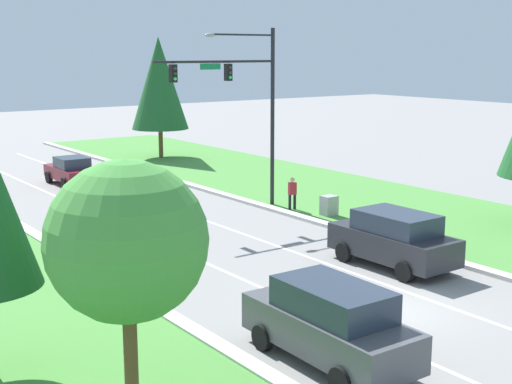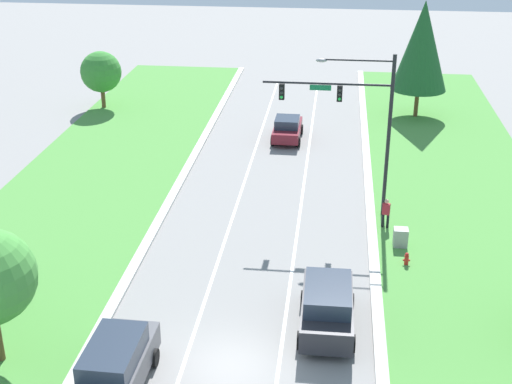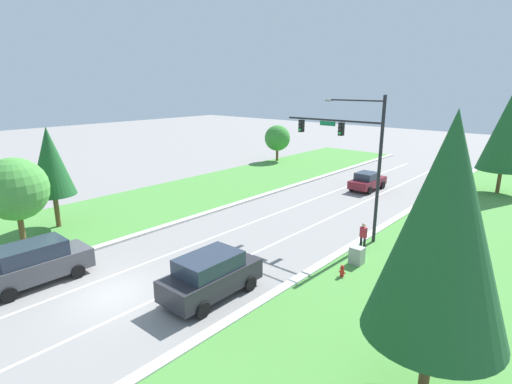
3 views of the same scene
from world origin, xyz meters
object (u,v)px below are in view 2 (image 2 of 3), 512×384
Objects in this scene: traffic_signal_mast at (356,113)px; oak_near_left_tree at (101,72)px; charcoal_suv at (327,306)px; pedestrian at (386,212)px; graphite_suv at (115,366)px; utility_cabinet at (400,238)px; fire_hydrant at (406,259)px; conifer_far_right_tree at (422,46)px; burgundy_sedan at (287,128)px.

oak_near_left_tree is (-19.41, 17.34, -2.86)m from traffic_signal_mast.
charcoal_suv is 2.86× the size of pedestrian.
traffic_signal_mast is 1.76× the size of graphite_suv.
utility_cabinet is 0.60× the size of pedestrian.
charcoal_suv is 33.81m from oak_near_left_tree.
utility_cabinet is at bearing 95.11° from fire_hydrant.
utility_cabinet is (10.84, 12.18, -0.56)m from graphite_suv.
utility_cabinet is at bearing 64.46° from charcoal_suv.
conifer_far_right_tree is (6.08, 28.86, 4.42)m from charcoal_suv.
graphite_suv reaches higher than utility_cabinet.
burgundy_sedan is 16.29m from oak_near_left_tree.
burgundy_sedan reaches higher than utility_cabinet.
charcoal_suv is 29.83m from conifer_far_right_tree.
pedestrian is 28.50m from oak_near_left_tree.
charcoal_suv is 6.67m from fire_hydrant.
graphite_suv is 16.31m from utility_cabinet.
traffic_signal_mast is 5.26× the size of pedestrian.
oak_near_left_tree reaches higher than fire_hydrant.
fire_hydrant is at bearing 118.42° from pedestrian.
burgundy_sedan is 0.88× the size of charcoal_suv.
conifer_far_right_tree is (9.40, 6.33, 4.64)m from burgundy_sedan.
oak_near_left_tree is 0.52× the size of conifer_far_right_tree.
traffic_signal_mast reaches higher than utility_cabinet.
oak_near_left_tree is (-21.87, 20.90, 2.43)m from utility_cabinet.
conifer_far_right_tree is at bearing 84.01° from fire_hydrant.
traffic_signal_mast is at bearing 115.87° from fire_hydrant.
traffic_signal_mast is 8.13m from fire_hydrant.
conifer_far_right_tree is (5.07, 17.90, -0.32)m from traffic_signal_mast.
pedestrian is at bearing -41.71° from oak_near_left_tree.
pedestrian is 20.26m from conifer_far_right_tree.
graphite_suv reaches higher than charcoal_suv.
oak_near_left_tree is at bearing 136.30° from utility_cabinet.
pedestrian is at bearing 108.09° from utility_cabinet.
fire_hydrant is at bearing 44.07° from graphite_suv.
traffic_signal_mast is 5.43m from pedestrian.
pedestrian is at bearing 55.17° from graphite_suv.
utility_cabinet is at bearing -96.95° from conifer_far_right_tree.
conifer_far_right_tree reaches higher than utility_cabinet.
utility_cabinet is 30.35m from oak_near_left_tree.
charcoal_suv is at bearing -56.97° from oak_near_left_tree.
utility_cabinet is at bearing -55.31° from traffic_signal_mast.
charcoal_suv is 6.92× the size of fire_hydrant.
charcoal_suv is 1.06× the size of oak_near_left_tree.
oak_near_left_tree is 24.62m from conifer_far_right_tree.
graphite_suv is at bearing -131.65° from utility_cabinet.
pedestrian reaches higher than fire_hydrant.
traffic_signal_mast is 1.01× the size of conifer_far_right_tree.
fire_hydrant is (3.64, 5.55, -0.72)m from charcoal_suv.
utility_cabinet is at bearing 49.25° from graphite_suv.
graphite_suv is 4.96× the size of utility_cabinet.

